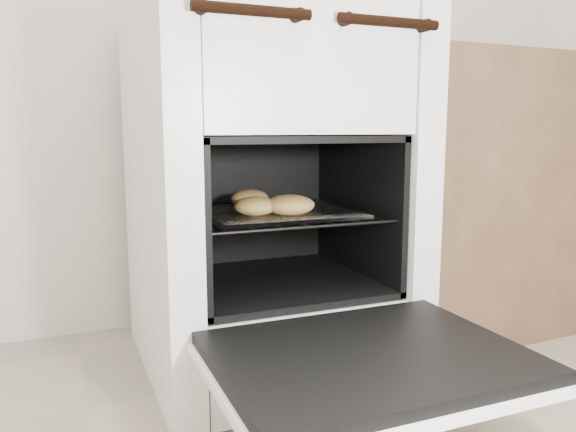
# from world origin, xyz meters

# --- Properties ---
(stove) EXTENTS (0.65, 0.72, 1.00)m
(stove) POSITION_xyz_m (0.15, 1.14, 0.49)
(stove) COLOR white
(stove) RESTS_ON ground
(oven_door) EXTENTS (0.58, 0.45, 0.04)m
(oven_door) POSITION_xyz_m (0.15, 0.59, 0.22)
(oven_door) COLOR black
(oven_door) RESTS_ON stove
(oven_rack) EXTENTS (0.47, 0.45, 0.01)m
(oven_rack) POSITION_xyz_m (0.15, 1.07, 0.43)
(oven_rack) COLOR black
(oven_rack) RESTS_ON stove
(foil_sheet) EXTENTS (0.37, 0.32, 0.01)m
(foil_sheet) POSITION_xyz_m (0.15, 1.05, 0.43)
(foil_sheet) COLOR white
(foil_sheet) RESTS_ON oven_rack
(baked_rolls) EXTENTS (0.23, 0.31, 0.05)m
(baked_rolls) POSITION_xyz_m (0.11, 1.02, 0.46)
(baked_rolls) COLOR tan
(baked_rolls) RESTS_ON foil_sheet
(counter) EXTENTS (0.88, 0.60, 0.86)m
(counter) POSITION_xyz_m (0.93, 1.23, 0.43)
(counter) COLOR brown
(counter) RESTS_ON ground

